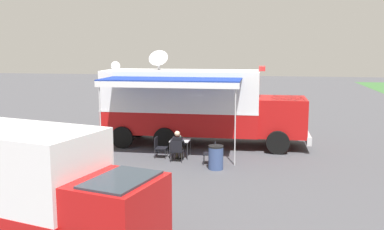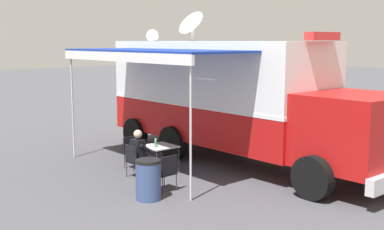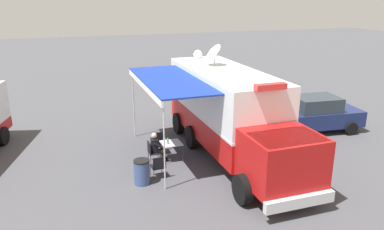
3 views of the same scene
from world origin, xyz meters
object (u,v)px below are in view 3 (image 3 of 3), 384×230
(command_truck, at_px, (230,111))
(folding_table, at_px, (171,144))
(folding_chair_beside_table, at_px, (160,141))
(seated_responder, at_px, (157,147))
(trash_bin, at_px, (142,172))
(folding_chair_at_table, at_px, (152,150))
(car_behind_truck, at_px, (317,114))
(water_bottle, at_px, (168,141))
(folding_chair_spare_by_truck, at_px, (159,165))

(command_truck, height_order, folding_table, command_truck)
(folding_chair_beside_table, bearing_deg, seated_responder, 68.84)
(command_truck, relative_size, trash_bin, 10.46)
(folding_chair_beside_table, distance_m, trash_bin, 2.84)
(folding_table, distance_m, folding_chair_at_table, 0.82)
(folding_chair_at_table, distance_m, seated_responder, 0.23)
(folding_chair_beside_table, xyz_separation_m, car_behind_truck, (-7.98, -0.16, 0.37))
(water_bottle, relative_size, folding_chair_spare_by_truck, 0.26)
(folding_chair_at_table, distance_m, car_behind_truck, 8.58)
(folding_table, distance_m, trash_bin, 2.31)
(water_bottle, relative_size, car_behind_truck, 0.05)
(command_truck, xyz_separation_m, seated_responder, (3.03, -0.31, -1.29))
(command_truck, bearing_deg, folding_chair_at_table, -5.42)
(folding_chair_beside_table, bearing_deg, car_behind_truck, -178.82)
(command_truck, relative_size, car_behind_truck, 2.19)
(trash_bin, bearing_deg, folding_chair_beside_table, -116.78)
(folding_chair_beside_table, bearing_deg, folding_table, 107.80)
(command_truck, bearing_deg, seated_responder, -5.79)
(folding_chair_beside_table, height_order, trash_bin, trash_bin)
(water_bottle, height_order, folding_chair_spare_by_truck, water_bottle)
(car_behind_truck, bearing_deg, folding_chair_beside_table, 1.18)
(folding_chair_at_table, bearing_deg, trash_bin, 65.61)
(folding_chair_at_table, bearing_deg, seated_responder, -179.40)
(folding_table, relative_size, trash_bin, 0.89)
(seated_responder, bearing_deg, command_truck, 174.21)
(trash_bin, bearing_deg, command_truck, -161.12)
(folding_chair_at_table, xyz_separation_m, seated_responder, (-0.19, -0.00, 0.14))
(folding_chair_at_table, relative_size, seated_responder, 0.70)
(folding_chair_at_table, bearing_deg, car_behind_truck, -173.03)
(seated_responder, xyz_separation_m, car_behind_truck, (-8.32, -1.04, 0.23))
(folding_chair_beside_table, distance_m, car_behind_truck, 7.99)
(water_bottle, distance_m, folding_chair_beside_table, 0.95)
(trash_bin, bearing_deg, water_bottle, -130.39)
(folding_chair_spare_by_truck, bearing_deg, car_behind_truck, -163.94)
(folding_chair_at_table, xyz_separation_m, folding_chair_beside_table, (-0.53, -0.88, 0.00))
(command_truck, xyz_separation_m, trash_bin, (3.97, 1.36, -1.49))
(command_truck, bearing_deg, folding_chair_beside_table, -23.69)
(seated_responder, distance_m, trash_bin, 1.92)
(folding_chair_beside_table, xyz_separation_m, trash_bin, (1.28, 2.54, -0.06))
(folding_chair_spare_by_truck, relative_size, seated_responder, 0.70)
(folding_chair_at_table, xyz_separation_m, folding_chair_spare_by_truck, (0.09, 1.43, 0.00))
(folding_table, relative_size, seated_responder, 0.65)
(folding_chair_beside_table, height_order, car_behind_truck, car_behind_truck)
(folding_table, relative_size, water_bottle, 3.61)
(command_truck, xyz_separation_m, folding_table, (2.42, -0.33, -1.27))
(folding_chair_spare_by_truck, bearing_deg, folding_table, -121.34)
(folding_table, bearing_deg, seated_responder, 2.21)
(water_bottle, relative_size, folding_chair_at_table, 0.26)
(folding_chair_spare_by_truck, xyz_separation_m, car_behind_truck, (-8.59, -2.47, 0.37))
(command_truck, height_order, trash_bin, command_truck)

